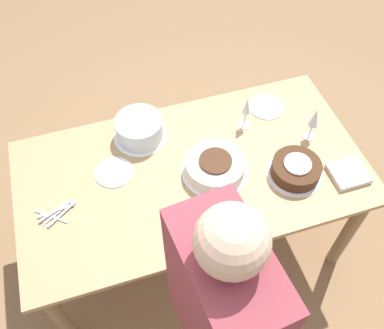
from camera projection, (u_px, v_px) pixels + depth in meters
The scene contains 12 objects.
ground_plane at pixel (192, 239), 2.74m from camera, with size 12.00×12.00×0.00m, color #8E6B47.
dining_table at pixel (192, 182), 2.21m from camera, with size 1.73×0.92×0.76m.
cake_center_white at pixel (215, 167), 2.09m from camera, with size 0.33×0.33×0.10m.
cake_front_chocolate at pixel (296, 169), 2.09m from camera, with size 0.28×0.28×0.09m.
cake_back_decorated at pixel (139, 129), 2.22m from camera, with size 0.28×0.28×0.12m.
wine_glass_near at pixel (314, 119), 2.15m from camera, with size 0.06×0.06×0.21m.
wine_glass_far at pixel (247, 108), 2.20m from camera, with size 0.07×0.07×0.20m.
dessert_plate_left at pixel (114, 172), 2.12m from camera, with size 0.19×0.19×0.01m.
dessert_plate_right at pixel (266, 107), 2.39m from camera, with size 0.20×0.20×0.01m.
fork_pile at pixel (57, 213), 1.98m from camera, with size 0.19×0.13×0.02m.
napkin_stack at pixel (348, 173), 2.10m from camera, with size 0.17×0.16×0.03m.
person_cutting at pixel (219, 317), 1.45m from camera, with size 0.26×0.42×1.68m.
Camera 1 is at (-0.37, -1.18, 2.49)m, focal length 40.00 mm.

